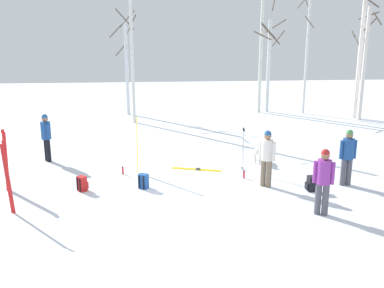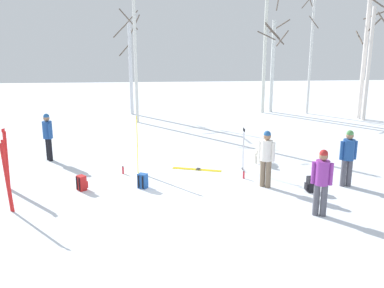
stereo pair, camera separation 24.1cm
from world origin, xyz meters
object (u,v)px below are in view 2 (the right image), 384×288
Objects in this scene: water_bottle_1 at (244,175)px; birch_tree_2 at (265,47)px; birch_tree_6 at (369,62)px; ski_pair_lying_0 at (197,169)px; water_bottle_0 at (123,170)px; person_2 at (348,154)px; ski_poles_0 at (243,148)px; ski_pair_planted_0 at (7,176)px; birch_tree_4 at (311,44)px; person_0 at (266,155)px; dog at (258,152)px; birch_tree_5 at (365,46)px; ski_pair_planted_2 at (137,145)px; person_3 at (48,134)px; backpack_0 at (143,181)px; birch_tree_1 at (135,41)px; birch_tree_3 at (273,64)px; backpack_1 at (311,184)px; ski_pair_planted_1 at (6,159)px; backpack_2 at (82,183)px; birch_tree_0 at (130,64)px.

water_bottle_1 is 12.39m from birch_tree_2.
birch_tree_2 is 5.48m from birch_tree_6.
water_bottle_0 reaches higher than ski_pair_lying_0.
person_2 is 1.18× the size of ski_poles_0.
ski_pair_planted_0 is 18.13m from birch_tree_4.
dog is (0.36, 2.46, -0.59)m from person_0.
ski_pair_lying_0 is at bearing 5.58° from water_bottle_0.
dog is 11.02m from birch_tree_5.
person_2 is 0.30× the size of birch_tree_6.
ski_poles_0 is 1.01m from water_bottle_1.
water_bottle_1 is at bearing 122.18° from person_0.
ski_pair_planted_2 reaches higher than dog.
person_3 is 4.72m from backpack_0.
birch_tree_2 is 0.97× the size of birch_tree_4.
birch_tree_1 is (-4.61, 7.46, 3.70)m from dog.
backpack_1 is at bearing -99.71° from birch_tree_3.
dog reaches higher than backpack_0.
person_2 is 1.49m from backpack_1.
birch_tree_1 is (-0.42, 8.34, 3.15)m from ski_pair_planted_2.
water_bottle_0 is (2.65, 2.83, -0.82)m from ski_pair_planted_0.
birch_tree_4 reaches higher than person_2.
person_0 is 0.90× the size of ski_pair_planted_0.
ski_pair_lying_0 is at bearing 6.45° from ski_pair_planted_2.
ski_pair_planted_1 is 4.14× the size of backpack_2.
backpack_2 is at bearing -158.07° from dog.
person_2 is 11.19m from birch_tree_6.
person_2 reaches higher than backpack_1.
water_bottle_0 is (-0.49, -0.02, -0.82)m from ski_pair_planted_2.
ski_pair_planted_1 is 2.27m from backpack_2.
ski_pair_planted_2 is at bearing 2.10° from water_bottle_0.
ski_pair_planted_0 is at bearing -143.49° from birch_tree_6.
person_2 is at bearing -118.38° from birch_tree_6.
birch_tree_5 is at bearing 24.55° from person_3.
backpack_0 is (-6.06, 0.30, -0.77)m from person_2.
backpack_2 is (-1.57, -1.43, -0.73)m from ski_pair_planted_2.
dog reaches higher than water_bottle_0.
birch_tree_4 reaches higher than ski_pair_planted_1.
person_3 is 2.94m from ski_pair_planted_1.
birch_tree_4 reaches higher than birch_tree_3.
ski_pair_planted_2 is 3.54m from water_bottle_1.
backpack_2 is at bearing -93.54° from birch_tree_0.
backpack_2 is (-5.41, 0.14, -0.77)m from person_0.
person_2 is 0.30× the size of birch_tree_0.
birch_tree_0 is 0.78× the size of birch_tree_5.
person_3 is 1.93× the size of dog.
ski_pair_planted_2 reaches higher than backpack_2.
water_bottle_0 is (-3.96, 0.01, -0.65)m from ski_poles_0.
backpack_0 reaches higher than ski_pair_lying_0.
birch_tree_4 is at bearing 41.23° from ski_pair_planted_1.
water_bottle_0 is at bearing -174.42° from ski_pair_lying_0.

